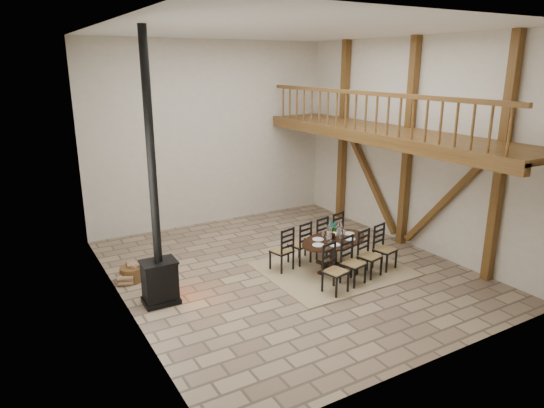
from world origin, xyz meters
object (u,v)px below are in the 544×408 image
wood_stove (158,247)px  log_stack (127,278)px  dining_table (333,254)px  log_basket (132,273)px

wood_stove → log_stack: (-0.34, 1.21, -1.02)m
dining_table → log_basket: size_ratio=5.26×
log_stack → wood_stove: bearing=-74.1°
dining_table → log_stack: (-4.11, 1.61, -0.26)m
wood_stove → log_stack: size_ratio=9.86×
dining_table → wood_stove: 3.86m
log_basket → log_stack: log_basket is taller
wood_stove → log_stack: wood_stove is taller
dining_table → log_stack: 4.42m
log_basket → log_stack: bearing=-163.9°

